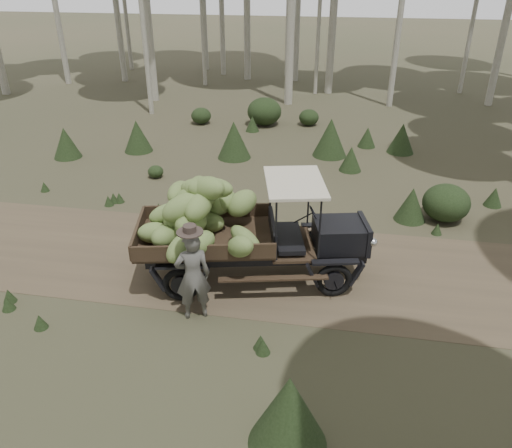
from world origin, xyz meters
name	(u,v)px	position (x,y,z in m)	size (l,w,h in m)	color
ground	(188,258)	(0.00, 0.00, 0.00)	(120.00, 120.00, 0.00)	#473D2B
dirt_track	(188,258)	(0.00, 0.00, 0.00)	(70.00, 4.00, 0.01)	brown
banana_truck	(221,219)	(1.01, -0.67, 1.46)	(5.15, 3.02, 2.54)	black
farmer	(193,275)	(0.77, -2.05, 0.95)	(0.79, 0.68, 2.00)	#514F4A
undergrowth	(260,246)	(1.74, -0.11, 0.56)	(20.18, 24.55, 1.40)	#233319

